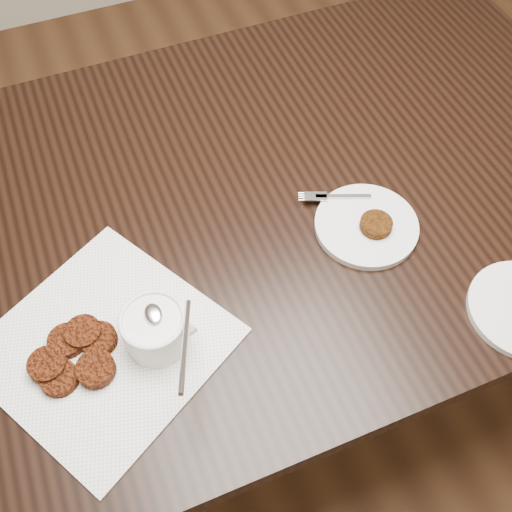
# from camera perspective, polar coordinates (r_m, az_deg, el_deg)

# --- Properties ---
(floor) EXTENTS (4.00, 4.00, 0.00)m
(floor) POSITION_cam_1_polar(r_m,az_deg,el_deg) (1.69, 3.00, -13.97)
(floor) COLOR brown
(floor) RESTS_ON ground
(table) EXTENTS (1.46, 0.94, 0.75)m
(table) POSITION_cam_1_polar(r_m,az_deg,el_deg) (1.40, 0.79, -3.59)
(table) COLOR black
(table) RESTS_ON floor
(napkin) EXTENTS (0.44, 0.44, 0.00)m
(napkin) POSITION_cam_1_polar(r_m,az_deg,el_deg) (0.95, -14.37, -8.31)
(napkin) COLOR white
(napkin) RESTS_ON table
(sauce_ramekin) EXTENTS (0.17, 0.17, 0.14)m
(sauce_ramekin) POSITION_cam_1_polar(r_m,az_deg,el_deg) (0.87, -10.01, -5.94)
(sauce_ramekin) COLOR white
(sauce_ramekin) RESTS_ON napkin
(patty_cluster) EXTENTS (0.24, 0.24, 0.02)m
(patty_cluster) POSITION_cam_1_polar(r_m,az_deg,el_deg) (0.94, -17.24, -8.79)
(patty_cluster) COLOR maroon
(patty_cluster) RESTS_ON napkin
(plate_with_patty) EXTENTS (0.24, 0.24, 0.03)m
(plate_with_patty) POSITION_cam_1_polar(r_m,az_deg,el_deg) (1.05, 10.63, 3.12)
(plate_with_patty) COLOR silver
(plate_with_patty) RESTS_ON table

